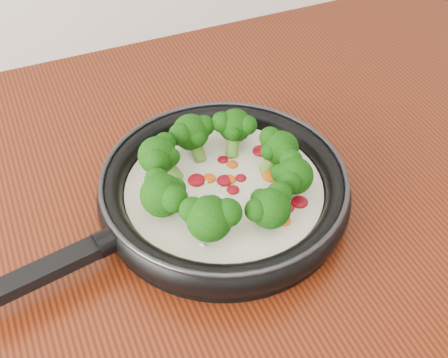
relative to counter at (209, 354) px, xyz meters
name	(u,v)px	position (x,y,z in m)	size (l,w,h in m)	color
counter	(209,354)	(0.00, 0.00, 0.00)	(1.60, 0.80, 0.90)	#381006
skillet	(222,189)	(0.01, -0.05, 0.49)	(0.54, 0.39, 0.10)	black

